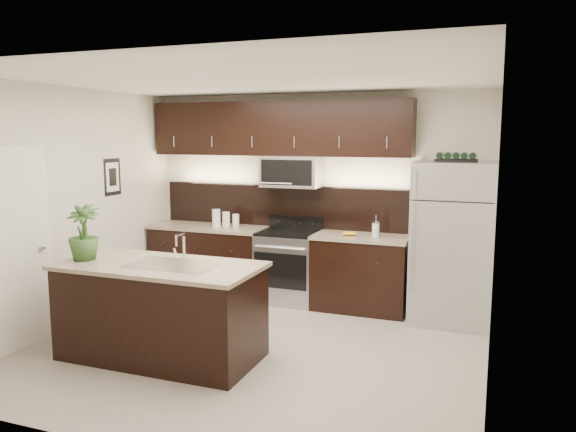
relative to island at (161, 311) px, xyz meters
The scene contains 12 objects.
ground 1.02m from the island, 33.04° to the left, with size 4.50×4.50×0.00m, color gray.
room_walls 1.46m from the island, 35.15° to the left, with size 4.52×4.02×2.71m.
counter_run 2.21m from the island, 82.02° to the left, with size 3.51×0.65×0.94m.
upper_fixtures 2.89m from the island, 81.88° to the left, with size 3.49×0.40×1.66m.
island is the anchor object (origin of this frame).
sink_faucet 0.51m from the island, ahead, with size 0.84×0.50×0.28m.
refrigerator 3.36m from the island, 39.68° to the left, with size 0.90×0.81×1.87m, color #B2B2B7.
wine_rack 3.63m from the island, 39.68° to the left, with size 0.46×0.29×0.11m.
plant 1.10m from the island, behind, with size 0.31×0.31×0.55m, color #2C5120.
canisters 2.29m from the island, 100.92° to the left, with size 0.34×0.21×0.24m.
french_press 2.76m from the island, 52.21° to the left, with size 0.09×0.09×0.26m.
bananas 2.51m from the island, 58.68° to the left, with size 0.18×0.14×0.06m, color gold.
Camera 1 is at (2.25, -5.00, 2.17)m, focal length 35.00 mm.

